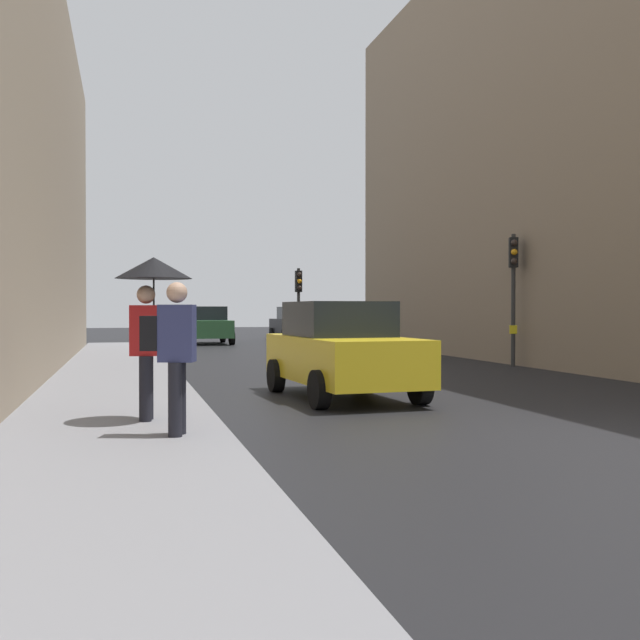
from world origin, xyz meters
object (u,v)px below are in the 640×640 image
at_px(traffic_light_mid_street, 513,275).
at_px(car_dark_suv, 295,324).
at_px(traffic_light_far_median, 299,294).
at_px(car_yellow_taxi, 342,350).
at_px(pedestrian_with_grey_backpack, 173,349).
at_px(car_green_estate, 208,325).
at_px(pedestrian_with_umbrella, 151,292).

distance_m(traffic_light_mid_street, car_dark_suv, 19.23).
xyz_separation_m(traffic_light_far_median, car_yellow_taxi, (-2.79, -15.47, -1.36)).
bearing_deg(traffic_light_mid_street, pedestrian_with_grey_backpack, -134.70).
height_order(car_yellow_taxi, car_dark_suv, same).
xyz_separation_m(car_green_estate, pedestrian_with_umbrella, (-3.46, -25.29, 0.96)).
relative_size(car_yellow_taxi, pedestrian_with_grey_backpack, 2.43).
relative_size(traffic_light_mid_street, car_yellow_taxi, 0.87).
relative_size(car_green_estate, pedestrian_with_grey_backpack, 2.40).
height_order(traffic_light_mid_street, car_yellow_taxi, traffic_light_mid_street).
bearing_deg(car_dark_suv, car_green_estate, -150.93).
bearing_deg(pedestrian_with_grey_backpack, car_green_estate, 82.99).
bearing_deg(car_dark_suv, traffic_light_far_median, -102.02).
height_order(pedestrian_with_umbrella, pedestrian_with_grey_backpack, pedestrian_with_umbrella).
xyz_separation_m(traffic_light_far_median, pedestrian_with_umbrella, (-6.30, -18.56, -0.40)).
bearing_deg(car_dark_suv, traffic_light_mid_street, -84.07).
distance_m(car_green_estate, pedestrian_with_grey_backpack, 26.76).
xyz_separation_m(car_yellow_taxi, pedestrian_with_umbrella, (-3.51, -3.09, 0.96)).
relative_size(traffic_light_far_median, car_dark_suv, 0.76).
xyz_separation_m(traffic_light_mid_street, pedestrian_with_umbrella, (-10.28, -8.93, -0.74)).
bearing_deg(car_yellow_taxi, traffic_light_mid_street, 40.77).
bearing_deg(car_yellow_taxi, pedestrian_with_umbrella, -138.67).
relative_size(car_yellow_taxi, pedestrian_with_umbrella, 2.01).
distance_m(traffic_light_mid_street, car_yellow_taxi, 9.11).
distance_m(traffic_light_far_median, pedestrian_with_grey_backpack, 20.77).
xyz_separation_m(car_green_estate, pedestrian_with_grey_backpack, (-3.26, -26.55, 0.29)).
distance_m(traffic_light_far_median, pedestrian_with_umbrella, 19.60).
xyz_separation_m(car_green_estate, car_yellow_taxi, (0.04, -22.20, 0.00)).
xyz_separation_m(car_yellow_taxi, pedestrian_with_grey_backpack, (-3.31, -4.35, 0.29)).
xyz_separation_m(car_yellow_taxi, car_dark_suv, (4.80, 24.90, 0.00)).
height_order(traffic_light_far_median, car_dark_suv, traffic_light_far_median).
xyz_separation_m(pedestrian_with_umbrella, pedestrian_with_grey_backpack, (0.20, -1.26, -0.68)).
bearing_deg(traffic_light_far_median, traffic_light_mid_street, -67.53).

